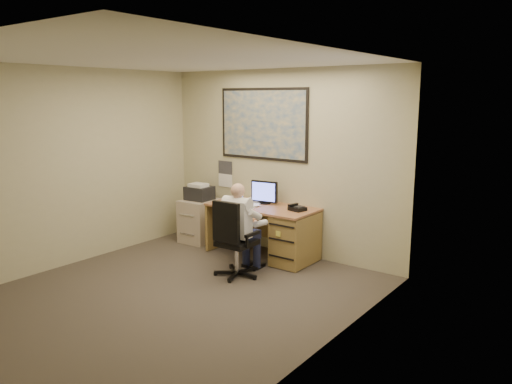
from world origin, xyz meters
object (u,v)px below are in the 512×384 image
Objects in this scene: desk at (282,230)px; office_chair at (235,254)px; filing_cabinet at (200,216)px; person at (238,230)px.

desk is 1.58× the size of office_chair.
filing_cabinet is 0.78× the size of person.
desk reaches higher than filing_cabinet.
person is at bearing -97.21° from desk.
office_chair reaches higher than filing_cabinet.
desk is 1.32× the size of person.
filing_cabinet is at bearing 146.38° from office_chair.
filing_cabinet is (-1.59, 0.01, -0.04)m from desk.
person is (1.48, -0.86, 0.20)m from filing_cabinet.
desk is 1.59m from filing_cabinet.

